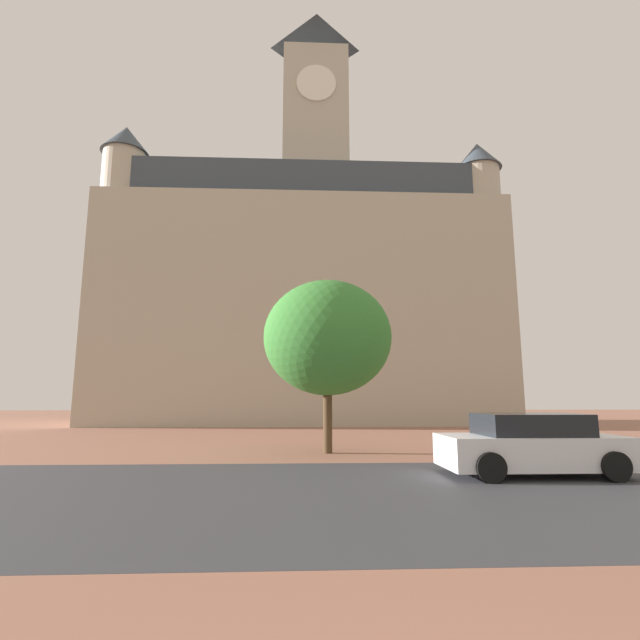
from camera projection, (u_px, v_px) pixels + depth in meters
name	position (u px, v px, depth m)	size (l,w,h in m)	color
ground_plane	(346.00, 485.00, 9.73)	(120.00, 120.00, 0.00)	#93604C
street_asphalt_strip	(350.00, 493.00, 8.97)	(120.00, 8.13, 0.00)	#38383D
landmark_building	(304.00, 290.00, 35.11)	(27.91, 10.35, 32.64)	#B2A893
car_white	(531.00, 445.00, 11.04)	(4.12, 2.06, 1.41)	silver
tree_curb_far	(327.00, 338.00, 15.95)	(4.29, 4.29, 5.71)	#4C3823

